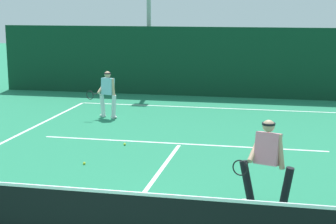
{
  "coord_description": "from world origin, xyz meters",
  "views": [
    {
      "loc": [
        2.59,
        -7.37,
        3.73
      ],
      "look_at": [
        -0.2,
        5.9,
        1.0
      ],
      "focal_mm": 57.99,
      "sensor_mm": 36.0,
      "label": 1
    }
  ],
  "objects": [
    {
      "name": "court_line_baseline_far",
      "position": [
        0.0,
        11.83,
        0.0
      ],
      "size": [
        9.52,
        0.1,
        0.01
      ],
      "primitive_type": "cube",
      "color": "white",
      "rests_on": "ground_plane"
    },
    {
      "name": "court_line_service",
      "position": [
        0.0,
        6.57,
        0.0
      ],
      "size": [
        7.76,
        0.1,
        0.01
      ],
      "primitive_type": "cube",
      "color": "white",
      "rests_on": "ground_plane"
    },
    {
      "name": "court_line_centre",
      "position": [
        0.0,
        3.2,
        0.0
      ],
      "size": [
        0.1,
        6.4,
        0.01
      ],
      "primitive_type": "cube",
      "color": "white",
      "rests_on": "ground_plane"
    },
    {
      "name": "tennis_net",
      "position": [
        0.0,
        0.0,
        0.5
      ],
      "size": [
        10.43,
        0.09,
        1.06
      ],
      "color": "#1E4723",
      "rests_on": "ground_plane"
    },
    {
      "name": "player_near",
      "position": [
        2.4,
        2.32,
        0.92
      ],
      "size": [
        1.11,
        0.9,
        1.67
      ],
      "rotation": [
        0.0,
        0.0,
        2.83
      ],
      "color": "black",
      "rests_on": "ground_plane"
    },
    {
      "name": "player_far",
      "position": [
        -2.98,
        9.45,
        0.84
      ],
      "size": [
        0.96,
        0.86,
        1.55
      ],
      "rotation": [
        0.0,
        0.0,
        2.8
      ],
      "color": "silver",
      "rests_on": "ground_plane"
    },
    {
      "name": "tennis_ball",
      "position": [
        -1.86,
        4.21,
        0.03
      ],
      "size": [
        0.07,
        0.07,
        0.07
      ],
      "primitive_type": "sphere",
      "color": "#D1E033",
      "rests_on": "ground_plane"
    },
    {
      "name": "tennis_ball_extra",
      "position": [
        -1.42,
        6.09,
        0.03
      ],
      "size": [
        0.07,
        0.07,
        0.07
      ],
      "primitive_type": "sphere",
      "color": "#D1E033",
      "rests_on": "ground_plane"
    },
    {
      "name": "back_fence_windscreen",
      "position": [
        0.0,
        14.3,
        1.4
      ],
      "size": [
        18.21,
        0.12,
        2.8
      ],
      "primitive_type": "cube",
      "color": "#0D3622",
      "rests_on": "ground_plane"
    }
  ]
}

